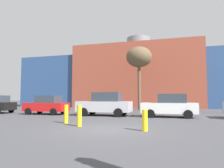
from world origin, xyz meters
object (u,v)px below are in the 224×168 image
object	(u,v)px
parked_car_1	(47,105)
parked_car_2	(105,104)
bare_tree_0	(139,58)
bollard_yellow_1	(79,116)
bollard_yellow_0	(66,114)
parked_car_3	(170,106)
bollard_yellow_2	(145,120)

from	to	relation	value
parked_car_1	parked_car_2	xyz separation A→B (m)	(5.42, 0.00, 0.12)
bare_tree_0	parked_car_2	bearing A→B (deg)	-100.16
bare_tree_0	bollard_yellow_1	bearing A→B (deg)	-93.65
parked_car_1	bollard_yellow_0	world-z (taller)	parked_car_1
parked_car_1	parked_car_3	distance (m)	10.51
parked_car_3	bare_tree_0	size ratio (longest dim) A/B	0.52
parked_car_2	bollard_yellow_2	distance (m)	8.12
bollard_yellow_0	parked_car_1	bearing A→B (deg)	131.35
parked_car_1	bollard_yellow_2	distance (m)	11.77
parked_car_1	parked_car_2	distance (m)	5.43
parked_car_3	bare_tree_0	xyz separation A→B (m)	(-3.49, 8.90, 5.54)
parked_car_1	bare_tree_0	bearing A→B (deg)	-128.27
parked_car_3	bollard_yellow_1	world-z (taller)	parked_car_3
parked_car_3	bollard_yellow_0	bearing A→B (deg)	43.35
parked_car_1	parked_car_3	size ratio (longest dim) A/B	0.95
parked_car_3	bollard_yellow_2	bearing A→B (deg)	81.29
bollard_yellow_2	bollard_yellow_0	bearing A→B (deg)	160.79
parked_car_1	bollard_yellow_1	world-z (taller)	parked_car_1
bollard_yellow_0	parked_car_3	bearing A→B (deg)	43.35
parked_car_2	parked_car_3	bearing A→B (deg)	-180.00
bare_tree_0	bollard_yellow_2	world-z (taller)	bare_tree_0
parked_car_2	bollard_yellow_2	bearing A→B (deg)	119.62
parked_car_2	parked_car_3	distance (m)	5.08
parked_car_2	bare_tree_0	xyz separation A→B (m)	(1.59, 8.90, 5.46)
bollard_yellow_0	parked_car_2	bearing A→B (deg)	83.10
parked_car_1	bollard_yellow_0	size ratio (longest dim) A/B	3.66
bollard_yellow_0	bollard_yellow_2	distance (m)	4.94
parked_car_2	bollard_yellow_0	distance (m)	5.47
parked_car_3	bollard_yellow_1	distance (m)	7.81
bollard_yellow_1	bollard_yellow_2	bearing A→B (deg)	-10.66
parked_car_1	bare_tree_0	distance (m)	12.63
bollard_yellow_1	bollard_yellow_2	world-z (taller)	bollard_yellow_1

